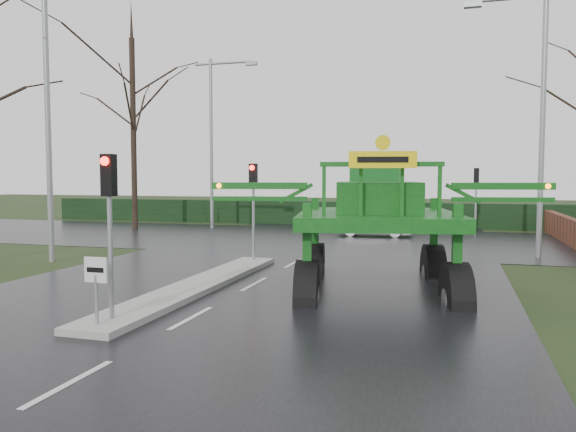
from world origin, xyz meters
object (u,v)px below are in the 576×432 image
(traffic_signal_near, at_px, (109,200))
(street_light_left_near, at_px, (54,94))
(traffic_signal_mid, at_px, (253,191))
(crop_sprayer, at_px, (308,203))
(keep_left_sign, at_px, (96,280))
(traffic_signal_far, at_px, (476,186))
(street_light_left_far, at_px, (216,127))
(street_light_right, at_px, (534,98))
(white_sedan, at_px, (374,236))

(traffic_signal_near, xyz_separation_m, street_light_left_near, (-6.89, 7.01, 3.40))
(traffic_signal_mid, distance_m, crop_sprayer, 5.69)
(traffic_signal_near, height_order, traffic_signal_mid, same)
(keep_left_sign, relative_size, traffic_signal_far, 0.38)
(traffic_signal_near, height_order, street_light_left_far, street_light_left_far)
(keep_left_sign, bearing_deg, traffic_signal_near, 90.00)
(traffic_signal_mid, xyz_separation_m, street_light_left_near, (-6.89, -1.49, 3.40))
(traffic_signal_mid, bearing_deg, traffic_signal_far, 58.07)
(street_light_left_far, distance_m, crop_sprayer, 20.28)
(keep_left_sign, relative_size, street_light_left_far, 0.14)
(traffic_signal_far, relative_size, street_light_left_far, 0.35)
(traffic_signal_near, xyz_separation_m, traffic_signal_mid, (0.00, 8.50, 0.00))
(traffic_signal_near, xyz_separation_m, crop_sprayer, (3.18, 3.78, -0.19))
(street_light_left_near, bearing_deg, traffic_signal_near, -45.47)
(traffic_signal_near, bearing_deg, traffic_signal_far, 69.64)
(traffic_signal_near, relative_size, traffic_signal_mid, 1.00)
(traffic_signal_mid, height_order, street_light_right, street_light_right)
(traffic_signal_mid, distance_m, street_light_left_far, 14.68)
(street_light_right, height_order, street_light_left_far, same)
(street_light_right, distance_m, crop_sprayer, 11.74)
(traffic_signal_mid, bearing_deg, street_light_left_far, 118.86)
(traffic_signal_mid, relative_size, crop_sprayer, 0.39)
(street_light_left_near, height_order, crop_sprayer, street_light_left_near)
(keep_left_sign, xyz_separation_m, street_light_left_near, (-6.89, 7.50, 4.93))
(street_light_left_near, distance_m, crop_sprayer, 11.17)
(street_light_left_near, height_order, street_light_right, same)
(crop_sprayer, bearing_deg, traffic_signal_near, -140.66)
(street_light_left_near, bearing_deg, crop_sprayer, -17.75)
(keep_left_sign, height_order, traffic_signal_near, traffic_signal_near)
(traffic_signal_mid, bearing_deg, traffic_signal_near, -90.00)
(white_sedan, bearing_deg, street_light_right, -135.17)
(traffic_signal_far, distance_m, street_light_left_near, 20.58)
(traffic_signal_mid, relative_size, street_light_left_near, 0.35)
(street_light_left_far, bearing_deg, crop_sprayer, -59.68)
(keep_left_sign, xyz_separation_m, traffic_signal_far, (7.80, 21.51, 1.53))
(traffic_signal_far, height_order, street_light_right, street_light_right)
(street_light_right, bearing_deg, traffic_signal_far, 101.95)
(crop_sprayer, height_order, white_sedan, crop_sprayer)
(street_light_left_near, distance_m, street_light_left_far, 14.00)
(keep_left_sign, distance_m, street_light_right, 17.23)
(traffic_signal_mid, distance_m, street_light_right, 11.05)
(traffic_signal_far, bearing_deg, traffic_signal_mid, 58.07)
(street_light_left_far, relative_size, white_sedan, 2.61)
(traffic_signal_far, distance_m, street_light_right, 8.86)
(traffic_signal_near, bearing_deg, crop_sprayer, 49.95)
(crop_sprayer, relative_size, white_sedan, 2.34)
(traffic_signal_far, distance_m, street_light_left_far, 15.08)
(traffic_signal_near, bearing_deg, street_light_left_far, 108.17)
(street_light_left_far, relative_size, crop_sprayer, 1.12)
(keep_left_sign, bearing_deg, street_light_left_near, 132.59)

